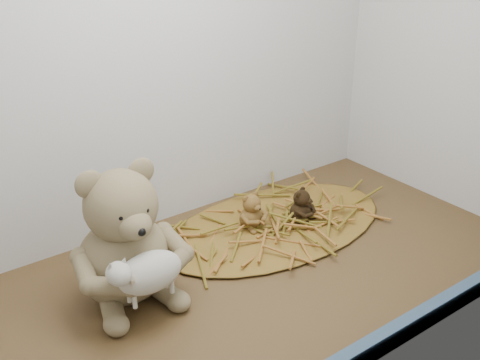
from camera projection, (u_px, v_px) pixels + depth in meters
alcove_shell at (206, 36)px, 101.03cm from camera, size 120.40×60.20×90.40cm
straw_bed at (276, 224)px, 132.93cm from camera, size 55.24×32.08×1.07cm
main_teddy at (122, 233)px, 104.82cm from camera, size 22.25×23.35×26.03cm
toy_lamb at (149, 273)px, 99.38cm from camera, size 15.27×9.32×9.87cm
mini_teddy_tan at (251, 209)px, 129.65cm from camera, size 7.12×7.45×8.05cm
mini_teddy_brown at (301, 204)px, 132.40cm from camera, size 8.63×8.75×7.65cm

